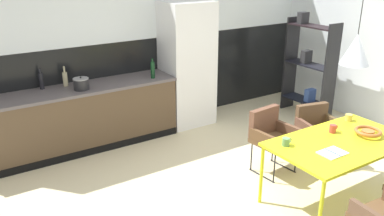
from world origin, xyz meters
TOP-DOWN VIEW (x-y plane):
  - ground_plane at (0.00, 0.00)m, footprint 7.92×7.92m
  - back_wall_splashback_dark at (0.00, 2.84)m, footprint 6.09×0.12m
  - kitchen_counter at (-1.43, 2.48)m, footprint 2.96×0.63m
  - refrigerator_column at (0.43, 2.48)m, footprint 0.75×0.60m
  - dining_table at (0.62, -0.34)m, footprint 1.55×0.89m
  - armchair_facing_counter at (0.47, 0.58)m, footprint 0.53×0.51m
  - armchair_near_window at (1.18, 0.47)m, footprint 0.57×0.57m
  - fruit_bowl at (0.98, -0.39)m, footprint 0.29×0.29m
  - open_book at (0.31, -0.48)m, footprint 0.27×0.20m
  - mug_wide_latte at (0.04, -0.09)m, footprint 0.12×0.08m
  - mug_dark_espresso at (0.72, -0.13)m, footprint 0.12×0.08m
  - mug_short_terracotta at (1.16, -0.01)m, footprint 0.12×0.08m
  - cooking_pot at (-1.30, 2.37)m, footprint 0.21×0.21m
  - bottle_vinegar_dark at (-0.24, 2.34)m, footprint 0.06×0.06m
  - bottle_spice_small at (-1.43, 2.65)m, footprint 0.07×0.07m
  - bottle_oil_tall at (-1.74, 2.69)m, footprint 0.06×0.06m
  - open_shelf_unit at (2.32, 1.69)m, footprint 0.30×0.89m
  - pendant_lamp_over_table_near at (0.62, -0.35)m, footprint 0.28×0.28m

SIDE VIEW (x-z plane):
  - ground_plane at x=0.00m, z-range 0.00..0.00m
  - kitchen_counter at x=-1.43m, z-range 0.00..0.89m
  - armchair_near_window at x=1.18m, z-range 0.12..0.86m
  - armchair_facing_counter at x=0.47m, z-range 0.12..0.92m
  - dining_table at x=0.62m, z-range 0.32..1.04m
  - back_wall_splashback_dark at x=0.00m, z-range 0.00..1.38m
  - open_book at x=0.31m, z-range 0.72..0.74m
  - mug_short_terracotta at x=1.16m, z-range 0.73..0.81m
  - mug_wide_latte at x=0.04m, z-range 0.73..0.81m
  - fruit_bowl at x=0.98m, z-range 0.74..0.80m
  - mug_dark_espresso at x=0.72m, z-range 0.73..0.82m
  - open_shelf_unit at x=2.32m, z-range 0.00..1.72m
  - cooking_pot at x=-1.30m, z-range 0.88..1.06m
  - refrigerator_column at x=0.43m, z-range 0.00..1.94m
  - bottle_spice_small at x=-1.43m, z-range 0.86..1.13m
  - bottle_oil_tall at x=-1.74m, z-range 0.87..1.15m
  - bottle_vinegar_dark at x=-0.24m, z-range 0.87..1.17m
  - pendant_lamp_over_table_near at x=0.62m, z-range 1.14..2.29m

